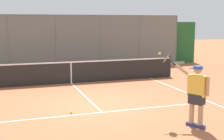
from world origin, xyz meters
TOP-DOWN VIEW (x-y plane):
  - ground_plane at (0.00, 0.00)m, footprint 60.00×60.00m
  - court_line_markings at (0.00, 1.12)m, footprint 7.68×8.54m
  - fence_backdrop at (0.00, -8.68)m, footprint 18.28×1.37m
  - tennis_net at (0.00, -3.88)m, footprint 9.87×0.09m
  - tennis_player at (-1.89, 2.81)m, footprint 0.92×1.11m
  - tennis_ball_by_sideline at (0.90, 0.63)m, footprint 0.07×0.07m

SIDE VIEW (x-z plane):
  - ground_plane at x=0.00m, z-range 0.00..0.00m
  - court_line_markings at x=0.00m, z-range 0.00..0.01m
  - tennis_ball_by_sideline at x=0.90m, z-range 0.00..0.07m
  - tennis_net at x=0.00m, z-range -0.04..1.03m
  - tennis_player at x=-1.89m, z-range -0.02..1.88m
  - fence_backdrop at x=0.00m, z-range -0.21..2.86m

